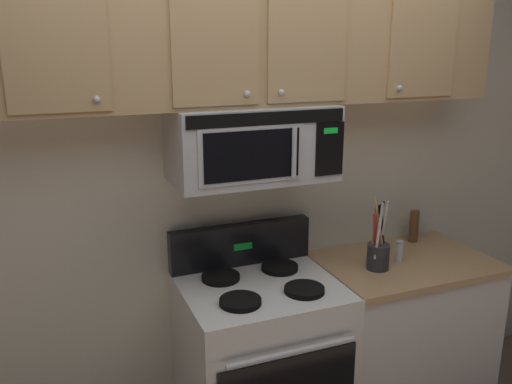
{
  "coord_description": "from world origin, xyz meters",
  "views": [
    {
      "loc": [
        -0.91,
        -1.78,
        2.03
      ],
      "look_at": [
        0.0,
        0.49,
        1.35
      ],
      "focal_mm": 37.92,
      "sensor_mm": 36.0,
      "label": 1
    }
  ],
  "objects_px": {
    "stove_range": "(261,364)",
    "salt_shaker": "(399,251)",
    "pepper_mill": "(414,226)",
    "over_range_microwave": "(252,143)",
    "utensil_crock_charcoal": "(378,250)"
  },
  "relations": [
    {
      "from": "stove_range",
      "to": "over_range_microwave",
      "type": "height_order",
      "value": "over_range_microwave"
    },
    {
      "from": "utensil_crock_charcoal",
      "to": "pepper_mill",
      "type": "xyz_separation_m",
      "value": [
        0.42,
        0.26,
        -0.01
      ]
    },
    {
      "from": "over_range_microwave",
      "to": "salt_shaker",
      "type": "distance_m",
      "value": 1.01
    },
    {
      "from": "over_range_microwave",
      "to": "utensil_crock_charcoal",
      "type": "height_order",
      "value": "over_range_microwave"
    },
    {
      "from": "stove_range",
      "to": "salt_shaker",
      "type": "distance_m",
      "value": 0.93
    },
    {
      "from": "over_range_microwave",
      "to": "utensil_crock_charcoal",
      "type": "bearing_deg",
      "value": -13.97
    },
    {
      "from": "stove_range",
      "to": "over_range_microwave",
      "type": "relative_size",
      "value": 1.47
    },
    {
      "from": "stove_range",
      "to": "over_range_microwave",
      "type": "bearing_deg",
      "value": 90.14
    },
    {
      "from": "utensil_crock_charcoal",
      "to": "pepper_mill",
      "type": "relative_size",
      "value": 2.03
    },
    {
      "from": "over_range_microwave",
      "to": "salt_shaker",
      "type": "xyz_separation_m",
      "value": [
        0.79,
        -0.12,
        -0.62
      ]
    },
    {
      "from": "stove_range",
      "to": "utensil_crock_charcoal",
      "type": "relative_size",
      "value": 2.92
    },
    {
      "from": "salt_shaker",
      "to": "stove_range",
      "type": "bearing_deg",
      "value": 179.69
    },
    {
      "from": "stove_range",
      "to": "pepper_mill",
      "type": "distance_m",
      "value": 1.2
    },
    {
      "from": "utensil_crock_charcoal",
      "to": "salt_shaker",
      "type": "bearing_deg",
      "value": 12.93
    },
    {
      "from": "over_range_microwave",
      "to": "salt_shaker",
      "type": "height_order",
      "value": "over_range_microwave"
    }
  ]
}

